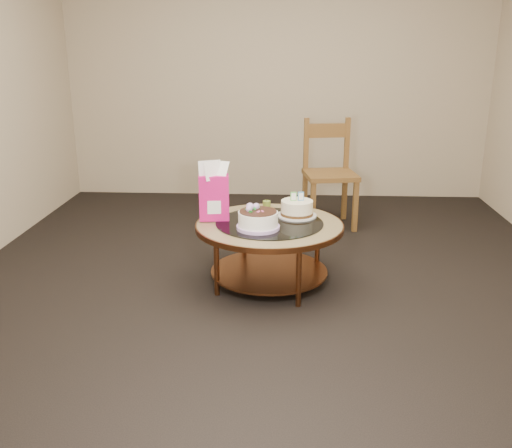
# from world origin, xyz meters

# --- Properties ---
(ground) EXTENTS (5.00, 5.00, 0.00)m
(ground) POSITION_xyz_m (0.00, 0.00, 0.00)
(ground) COLOR black
(ground) RESTS_ON ground
(room_walls) EXTENTS (4.52, 5.02, 2.61)m
(room_walls) POSITION_xyz_m (0.00, 0.00, 1.54)
(room_walls) COLOR tan
(room_walls) RESTS_ON ground
(coffee_table) EXTENTS (1.02, 1.02, 0.46)m
(coffee_table) POSITION_xyz_m (0.00, -0.00, 0.38)
(coffee_table) COLOR brown
(coffee_table) RESTS_ON ground
(decorated_cake) EXTENTS (0.29, 0.29, 0.17)m
(decorated_cake) POSITION_xyz_m (-0.07, -0.14, 0.51)
(decorated_cake) COLOR #C8A2E5
(decorated_cake) RESTS_ON coffee_table
(cream_cake) EXTENTS (0.28, 0.28, 0.18)m
(cream_cake) POSITION_xyz_m (0.19, 0.16, 0.51)
(cream_cake) COLOR silver
(cream_cake) RESTS_ON coffee_table
(gift_bag) EXTENTS (0.22, 0.17, 0.41)m
(gift_bag) POSITION_xyz_m (-0.39, 0.05, 0.66)
(gift_bag) COLOR #ED1694
(gift_bag) RESTS_ON coffee_table
(pillar_candle) EXTENTS (0.12, 0.12, 0.09)m
(pillar_candle) POSITION_xyz_m (-0.03, 0.28, 0.49)
(pillar_candle) COLOR #E8C15F
(pillar_candle) RESTS_ON coffee_table
(dining_chair) EXTENTS (0.52, 0.52, 0.98)m
(dining_chair) POSITION_xyz_m (0.51, 1.43, 0.50)
(dining_chair) COLOR brown
(dining_chair) RESTS_ON ground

